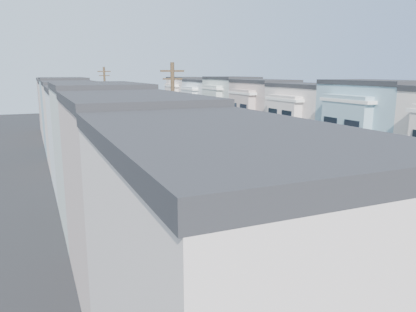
# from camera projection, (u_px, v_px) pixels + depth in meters

# --- Properties ---
(ground) EXTENTS (160.00, 160.00, 0.00)m
(ground) POSITION_uv_depth(u_px,v_px,m) (268.00, 209.00, 28.75)
(ground) COLOR black
(ground) RESTS_ON ground
(road_slab) EXTENTS (12.00, 70.00, 0.02)m
(road_slab) POSITION_uv_depth(u_px,v_px,m) (191.00, 165.00, 42.21)
(road_slab) COLOR black
(road_slab) RESTS_ON ground
(curb_left) EXTENTS (0.30, 70.00, 0.15)m
(curb_left) POSITION_uv_depth(u_px,v_px,m) (134.00, 170.00, 39.83)
(curb_left) COLOR gray
(curb_left) RESTS_ON ground
(curb_right) EXTENTS (0.30, 70.00, 0.15)m
(curb_right) POSITION_uv_depth(u_px,v_px,m) (243.00, 160.00, 44.57)
(curb_right) COLOR gray
(curb_right) RESTS_ON ground
(sidewalk_left) EXTENTS (2.60, 70.00, 0.15)m
(sidewalk_left) POSITION_uv_depth(u_px,v_px,m) (121.00, 171.00, 39.32)
(sidewalk_left) COLOR gray
(sidewalk_left) RESTS_ON ground
(sidewalk_right) EXTENTS (2.60, 70.00, 0.15)m
(sidewalk_right) POSITION_uv_depth(u_px,v_px,m) (253.00, 159.00, 45.08)
(sidewalk_right) COLOR gray
(sidewalk_right) RESTS_ON ground
(centerline) EXTENTS (0.12, 70.00, 0.01)m
(centerline) POSITION_uv_depth(u_px,v_px,m) (191.00, 165.00, 42.21)
(centerline) COLOR gold
(centerline) RESTS_ON ground
(townhouse_row_left) EXTENTS (5.00, 70.00, 8.50)m
(townhouse_row_left) POSITION_uv_depth(u_px,v_px,m) (80.00, 176.00, 37.84)
(townhouse_row_left) COLOR beige
(townhouse_row_left) RESTS_ON ground
(townhouse_row_right) EXTENTS (5.00, 70.00, 8.50)m
(townhouse_row_right) POSITION_uv_depth(u_px,v_px,m) (282.00, 157.00, 46.58)
(townhouse_row_right) COLOR beige
(townhouse_row_right) RESTS_ON ground
(tree_a) EXTENTS (4.19, 4.19, 6.74)m
(tree_a) POSITION_uv_depth(u_px,v_px,m) (319.00, 222.00, 13.58)
(tree_a) COLOR black
(tree_a) RESTS_ON ground
(tree_b) EXTENTS (4.70, 4.70, 7.87)m
(tree_b) POSITION_uv_depth(u_px,v_px,m) (217.00, 152.00, 20.73)
(tree_b) COLOR black
(tree_b) RESTS_ON ground
(tree_c) EXTENTS (4.63, 4.63, 7.04)m
(tree_c) POSITION_uv_depth(u_px,v_px,m) (160.00, 139.00, 29.88)
(tree_c) COLOR black
(tree_c) RESTS_ON ground
(tree_d) EXTENTS (4.70, 4.70, 7.87)m
(tree_d) POSITION_uv_depth(u_px,v_px,m) (121.00, 112.00, 41.92)
(tree_d) COLOR black
(tree_d) RESTS_ON ground
(tree_e) EXTENTS (4.70, 4.70, 7.19)m
(tree_e) POSITION_uv_depth(u_px,v_px,m) (102.00, 109.00, 53.29)
(tree_e) COLOR black
(tree_e) RESTS_ON ground
(tree_far_r) EXTENTS (2.74, 2.74, 5.13)m
(tree_far_r) POSITION_uv_depth(u_px,v_px,m) (202.00, 115.00, 56.45)
(tree_far_r) COLOR black
(tree_far_r) RESTS_ON ground
(utility_pole_near) EXTENTS (1.60, 0.26, 10.00)m
(utility_pole_near) POSITION_uv_depth(u_px,v_px,m) (174.00, 139.00, 27.03)
(utility_pole_near) COLOR #42301E
(utility_pole_near) RESTS_ON ground
(utility_pole_far) EXTENTS (1.60, 0.26, 10.00)m
(utility_pole_far) POSITION_uv_depth(u_px,v_px,m) (106.00, 108.00, 50.36)
(utility_pole_far) COLOR #42301E
(utility_pole_far) RESTS_ON ground
(fedex_truck) EXTENTS (2.44, 6.34, 3.04)m
(fedex_truck) POSITION_uv_depth(u_px,v_px,m) (208.00, 150.00, 41.27)
(fedex_truck) COLOR silver
(fedex_truck) RESTS_ON ground
(lead_sedan) EXTENTS (1.67, 4.14, 1.35)m
(lead_sedan) POSITION_uv_depth(u_px,v_px,m) (187.00, 148.00, 47.89)
(lead_sedan) COLOR black
(lead_sedan) RESTS_ON ground
(parked_left_b) EXTENTS (1.63, 4.18, 1.37)m
(parked_left_b) POSITION_uv_depth(u_px,v_px,m) (255.00, 248.00, 20.80)
(parked_left_b) COLOR black
(parked_left_b) RESTS_ON ground
(parked_left_c) EXTENTS (2.21, 4.43, 1.28)m
(parked_left_c) POSITION_uv_depth(u_px,v_px,m) (203.00, 209.00, 26.90)
(parked_left_c) COLOR #A7ABC0
(parked_left_c) RESTS_ON ground
(parked_left_d) EXTENTS (2.24, 4.59, 1.26)m
(parked_left_d) POSITION_uv_depth(u_px,v_px,m) (159.00, 174.00, 36.09)
(parked_left_d) COLOR #4D0B1A
(parked_left_d) RESTS_ON ground
(parked_right_b) EXTENTS (1.84, 4.20, 1.33)m
(parked_right_b) POSITION_uv_depth(u_px,v_px,m) (334.00, 196.00, 29.56)
(parked_right_b) COLOR silver
(parked_right_b) RESTS_ON ground
(parked_right_c) EXTENTS (1.79, 3.90, 1.23)m
(parked_right_c) POSITION_uv_depth(u_px,v_px,m) (219.00, 150.00, 47.23)
(parked_right_c) COLOR black
(parked_right_c) RESTS_ON ground
(parked_right_d) EXTENTS (2.91, 5.56, 1.49)m
(parked_right_d) POSITION_uv_depth(u_px,v_px,m) (189.00, 137.00, 56.07)
(parked_right_d) COLOR black
(parked_right_d) RESTS_ON ground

